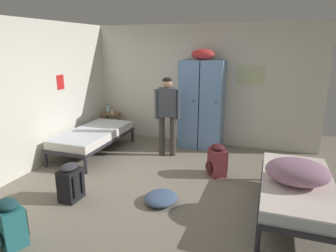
% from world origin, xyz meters
% --- Properties ---
extents(ground_plane, '(7.75, 7.75, 0.00)m').
position_xyz_m(ground_plane, '(0.00, 0.00, 0.00)').
color(ground_plane, gray).
extents(room_backdrop, '(4.96, 4.90, 2.58)m').
position_xyz_m(room_backdrop, '(-1.21, 1.24, 1.29)').
color(room_backdrop, silver).
rests_on(room_backdrop, ground_plane).
extents(locker_bank, '(0.90, 0.55, 2.07)m').
position_xyz_m(locker_bank, '(0.09, 2.14, 0.97)').
color(locker_bank, '#6B93C6').
rests_on(locker_bank, ground_plane).
extents(shelf_unit, '(0.38, 0.30, 0.57)m').
position_xyz_m(shelf_unit, '(-2.12, 2.17, 0.35)').
color(shelf_unit, brown).
rests_on(shelf_unit, ground_plane).
extents(bed_left_rear, '(0.90, 1.90, 0.49)m').
position_xyz_m(bed_left_rear, '(-1.87, 1.02, 0.38)').
color(bed_left_rear, '#28282D').
rests_on(bed_left_rear, ground_plane).
extents(bed_right, '(0.90, 1.90, 0.49)m').
position_xyz_m(bed_right, '(1.87, -0.08, 0.38)').
color(bed_right, '#28282D').
rests_on(bed_right, ground_plane).
extents(bedding_heap, '(0.76, 0.62, 0.31)m').
position_xyz_m(bedding_heap, '(1.84, -0.19, 0.64)').
color(bedding_heap, gray).
rests_on(bedding_heap, bed_right).
extents(person_traveler, '(0.47, 0.29, 1.56)m').
position_xyz_m(person_traveler, '(-0.41, 1.39, 0.94)').
color(person_traveler, '#3D3833').
rests_on(person_traveler, ground_plane).
extents(water_bottle, '(0.07, 0.07, 0.22)m').
position_xyz_m(water_bottle, '(-2.20, 2.19, 0.67)').
color(water_bottle, '#B2DBEA').
rests_on(water_bottle, shelf_unit).
extents(lotion_bottle, '(0.05, 0.05, 0.16)m').
position_xyz_m(lotion_bottle, '(-2.05, 2.13, 0.64)').
color(lotion_bottle, beige).
rests_on(lotion_bottle, shelf_unit).
extents(backpack_teal, '(0.39, 0.40, 0.55)m').
position_xyz_m(backpack_teal, '(-1.14, -1.78, 0.26)').
color(backpack_teal, '#23666B').
rests_on(backpack_teal, ground_plane).
extents(backpack_black, '(0.34, 0.33, 0.55)m').
position_xyz_m(backpack_black, '(-1.15, -0.72, 0.26)').
color(backpack_black, black).
rests_on(backpack_black, ground_plane).
extents(backpack_maroon, '(0.41, 0.40, 0.55)m').
position_xyz_m(backpack_maroon, '(0.68, 0.79, 0.26)').
color(backpack_maroon, maroon).
rests_on(backpack_maroon, ground_plane).
extents(clothes_pile_denim, '(0.47, 0.50, 0.14)m').
position_xyz_m(clothes_pile_denim, '(0.11, -0.38, 0.07)').
color(clothes_pile_denim, '#42567A').
rests_on(clothes_pile_denim, ground_plane).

